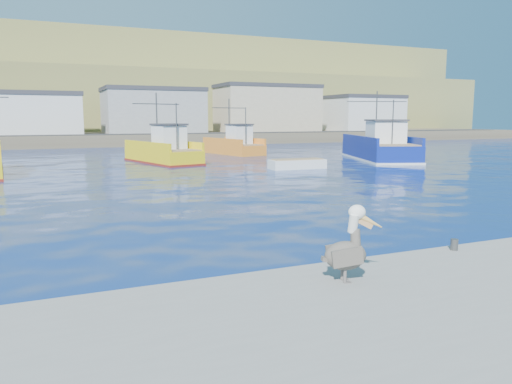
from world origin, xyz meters
TOP-DOWN VIEW (x-y plane):
  - ground at (0.00, 0.00)m, footprint 260.00×260.00m
  - dock_bollards at (0.60, -3.40)m, footprint 36.20×0.20m
  - far_shore at (0.00, 109.20)m, footprint 200.00×81.00m
  - trawler_yellow_b at (3.22, 31.01)m, footprint 5.42×10.11m
  - trawler_blue at (23.17, 26.23)m, footprint 8.22×13.08m
  - boat_orange at (12.92, 38.56)m, footprint 4.72×8.79m
  - skiff_mid at (11.66, 21.56)m, footprint 4.51×1.73m
  - skiff_far at (29.72, 32.94)m, footprint 1.97×4.49m
  - pelican at (-1.05, -4.42)m, footprint 1.34×0.78m

SIDE VIEW (x-z plane):
  - ground at x=0.00m, z-range 0.00..0.00m
  - skiff_far at x=29.72m, z-range -0.17..0.78m
  - skiff_mid at x=11.66m, z-range -0.17..0.79m
  - dock_bollards at x=0.60m, z-range 0.50..0.80m
  - trawler_yellow_b at x=3.22m, z-range -2.20..4.10m
  - boat_orange at x=12.92m, z-range -2.01..4.07m
  - trawler_blue at x=23.17m, z-range -2.23..4.42m
  - pelican at x=-1.05m, z-range 0.38..2.05m
  - far_shore at x=0.00m, z-range -3.02..20.98m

